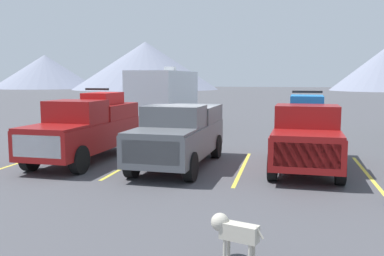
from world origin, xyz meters
name	(u,v)px	position (x,y,z in m)	size (l,w,h in m)	color
ground_plane	(192,160)	(0.00, 0.00, 0.00)	(240.00, 240.00, 0.00)	#47474C
pickup_truck_a	(87,127)	(-3.82, -0.74, 1.23)	(2.26, 5.93, 2.65)	maroon
pickup_truck_b	(180,133)	(-0.18, -1.06, 1.15)	(2.32, 5.73, 2.15)	#595B60
pickup_truck_c	(306,133)	(4.08, -0.43, 1.20)	(2.37, 5.80, 2.60)	maroon
lot_stripe_a	(34,158)	(-5.97, -0.94, 0.00)	(0.12, 5.50, 0.01)	gold
lot_stripe_b	(132,163)	(-1.99, -0.94, 0.00)	(0.12, 5.50, 0.01)	gold
lot_stripe_c	(243,168)	(1.99, -0.94, 0.00)	(0.12, 5.50, 0.01)	gold
lot_stripe_d	(367,173)	(5.97, -0.94, 0.00)	(0.12, 5.50, 0.01)	gold
camper_trailer_a	(165,96)	(-3.72, 9.51, 1.96)	(2.59, 9.04, 3.72)	silver
dog	(232,230)	(2.54, -8.34, 0.53)	(0.92, 0.48, 0.78)	beige
mountain_ridge	(235,68)	(-8.76, 89.10, 5.19)	(154.65, 36.39, 11.84)	gray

